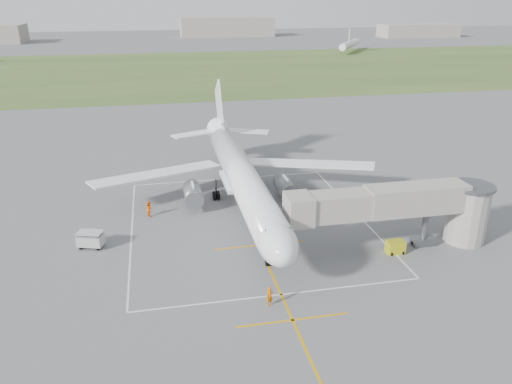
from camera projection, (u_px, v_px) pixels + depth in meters
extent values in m
plane|color=#515153|center=(243.00, 210.00, 64.70)|extent=(700.00, 700.00, 0.00)
cube|color=#375324|center=(180.00, 70.00, 182.98)|extent=(700.00, 120.00, 0.02)
cube|color=#C98B0B|center=(250.00, 226.00, 60.15)|extent=(0.25, 60.00, 0.01)
cube|color=#C98B0B|center=(293.00, 320.00, 42.86)|extent=(10.00, 0.25, 0.01)
cube|color=#C98B0B|center=(259.00, 245.00, 55.60)|extent=(10.00, 0.25, 0.01)
cube|color=silver|center=(229.00, 179.00, 75.62)|extent=(28.00, 0.20, 0.01)
cube|color=silver|center=(281.00, 295.00, 46.50)|extent=(28.00, 0.20, 0.01)
cube|color=silver|center=(132.00, 233.00, 58.43)|extent=(0.20, 32.00, 0.01)
cube|color=silver|center=(356.00, 213.00, 63.68)|extent=(0.20, 32.00, 0.01)
cylinder|color=white|center=(243.00, 177.00, 63.04)|extent=(3.80, 36.00, 3.80)
ellipsoid|color=white|center=(277.00, 242.00, 46.66)|extent=(3.80, 7.22, 3.80)
cube|color=black|center=(279.00, 236.00, 45.45)|extent=(2.40, 1.60, 0.99)
cone|color=white|center=(220.00, 133.00, 81.54)|extent=(3.80, 6.00, 3.80)
cube|color=white|center=(308.00, 164.00, 70.78)|extent=(17.93, 11.24, 1.23)
cube|color=white|center=(158.00, 174.00, 66.84)|extent=(17.93, 11.24, 1.23)
cube|color=white|center=(239.00, 181.00, 66.34)|extent=(4.20, 8.00, 0.50)
cube|color=white|center=(219.00, 106.00, 80.58)|extent=(0.30, 7.89, 8.65)
cube|color=white|center=(222.00, 128.00, 79.69)|extent=(0.35, 5.00, 1.20)
cube|color=white|center=(246.00, 131.00, 81.98)|extent=(7.85, 5.03, 0.20)
cube|color=white|center=(195.00, 134.00, 80.41)|extent=(7.85, 5.03, 0.20)
cylinder|color=slate|center=(285.00, 186.00, 67.43)|extent=(2.30, 4.20, 2.30)
cube|color=white|center=(285.00, 181.00, 66.87)|extent=(0.25, 2.40, 1.20)
cylinder|color=slate|center=(193.00, 193.00, 65.11)|extent=(2.30, 4.20, 2.30)
cube|color=white|center=(193.00, 188.00, 64.54)|extent=(0.25, 2.40, 1.20)
cylinder|color=black|center=(268.00, 254.00, 51.03)|extent=(0.18, 0.18, 2.60)
cylinder|color=black|center=(267.00, 262.00, 51.34)|extent=(0.28, 0.80, 0.80)
cylinder|color=black|center=(269.00, 262.00, 51.38)|extent=(0.28, 0.80, 0.80)
cylinder|color=black|center=(258.00, 186.00, 68.82)|extent=(0.22, 0.22, 2.80)
cylinder|color=black|center=(256.00, 193.00, 68.79)|extent=(0.32, 0.96, 0.96)
cylinder|color=black|center=(260.00, 193.00, 68.90)|extent=(0.32, 0.96, 0.96)
cylinder|color=black|center=(255.00, 192.00, 69.43)|extent=(0.32, 0.96, 0.96)
cylinder|color=black|center=(259.00, 191.00, 69.53)|extent=(0.32, 0.96, 0.96)
cylinder|color=black|center=(216.00, 189.00, 67.73)|extent=(0.22, 0.22, 2.80)
cylinder|color=black|center=(215.00, 197.00, 67.70)|extent=(0.32, 0.96, 0.96)
cylinder|color=black|center=(219.00, 196.00, 67.81)|extent=(0.32, 0.96, 0.96)
cylinder|color=black|center=(214.00, 195.00, 68.34)|extent=(0.32, 0.96, 0.96)
cylinder|color=black|center=(218.00, 194.00, 68.44)|extent=(0.32, 0.96, 0.96)
cube|color=gray|center=(339.00, 206.00, 51.80)|extent=(11.09, 2.90, 2.80)
cube|color=gray|center=(416.00, 199.00, 53.39)|extent=(11.09, 3.10, 3.00)
cube|color=gray|center=(299.00, 209.00, 50.98)|extent=(2.60, 3.40, 3.00)
cylinder|color=#4F5156|center=(425.00, 228.00, 55.01)|extent=(0.70, 0.70, 4.20)
cube|color=#4F5156|center=(423.00, 241.00, 55.63)|extent=(2.60, 1.40, 0.90)
cylinder|color=gray|center=(467.00, 215.00, 55.54)|extent=(4.40, 4.40, 6.40)
cylinder|color=#4F5156|center=(472.00, 186.00, 54.29)|extent=(5.00, 5.00, 0.30)
cylinder|color=black|center=(415.00, 243.00, 55.47)|extent=(0.70, 0.30, 0.70)
cylinder|color=black|center=(431.00, 241.00, 55.85)|extent=(0.70, 0.30, 0.70)
cube|color=#AEAC15|center=(395.00, 247.00, 53.76)|extent=(1.89, 1.23, 1.42)
cylinder|color=black|center=(391.00, 254.00, 53.34)|extent=(0.19, 0.42, 0.42)
cylinder|color=black|center=(403.00, 253.00, 53.60)|extent=(0.19, 0.42, 0.42)
cube|color=#AFAFAF|center=(91.00, 240.00, 54.84)|extent=(3.06, 2.37, 1.18)
cube|color=#AFAFAF|center=(90.00, 232.00, 54.50)|extent=(3.06, 2.37, 0.09)
cylinder|color=black|center=(79.00, 240.00, 54.27)|extent=(0.09, 0.09, 1.40)
cylinder|color=black|center=(98.00, 241.00, 54.05)|extent=(0.09, 0.09, 1.40)
cylinder|color=black|center=(84.00, 235.00, 55.47)|extent=(0.09, 0.09, 1.40)
cylinder|color=black|center=(102.00, 236.00, 55.24)|extent=(0.09, 0.09, 1.40)
cylinder|color=black|center=(81.00, 248.00, 54.65)|extent=(0.32, 0.47, 0.43)
cylinder|color=black|center=(98.00, 249.00, 54.45)|extent=(0.32, 0.47, 0.43)
cylinder|color=black|center=(85.00, 243.00, 55.74)|extent=(0.32, 0.47, 0.43)
cylinder|color=black|center=(102.00, 244.00, 55.54)|extent=(0.32, 0.47, 0.43)
imported|color=orange|center=(270.00, 296.00, 44.55)|extent=(0.80, 0.68, 1.88)
imported|color=#FE6408|center=(149.00, 209.00, 62.65)|extent=(1.12, 1.19, 1.96)
cube|color=gray|center=(227.00, 27.00, 324.74)|extent=(60.00, 20.00, 12.00)
cube|color=gray|center=(418.00, 31.00, 320.68)|extent=(50.00, 18.00, 8.00)
cylinder|color=white|center=(349.00, 44.00, 239.24)|extent=(20.11, 28.58, 3.20)
cube|color=white|center=(350.00, 35.00, 237.58)|extent=(2.43, 3.52, 5.50)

